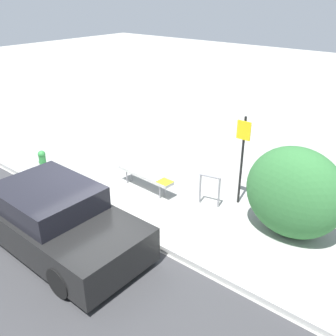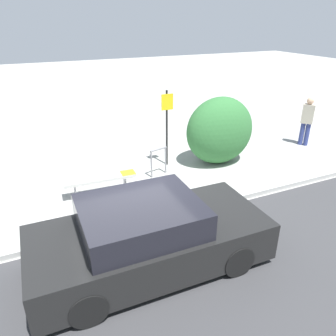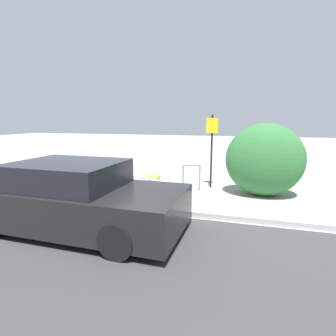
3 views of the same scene
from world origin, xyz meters
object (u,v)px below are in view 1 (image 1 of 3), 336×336
at_px(parked_car_near, 54,219).
at_px(bench, 145,175).
at_px(bike_rack, 210,187).
at_px(fire_hydrant, 43,162).
at_px(sign_post, 242,153).

bearing_deg(parked_car_near, bench, 93.68).
relative_size(bench, bike_rack, 2.23).
height_order(fire_hydrant, parked_car_near, parked_car_near).
distance_m(bench, sign_post, 2.68).
bearing_deg(bike_rack, sign_post, 47.69).
distance_m(bike_rack, fire_hydrant, 5.00).
xyz_separation_m(bench, fire_hydrant, (-2.94, -1.22, -0.03)).
relative_size(bike_rack, sign_post, 0.36).
distance_m(bench, parked_car_near, 3.00).
relative_size(bench, fire_hydrant, 2.41).
bearing_deg(fire_hydrant, parked_car_near, -29.72).
height_order(bench, bike_rack, bike_rack).
relative_size(fire_hydrant, parked_car_near, 0.18).
relative_size(sign_post, parked_car_near, 0.54).
distance_m(sign_post, parked_car_near, 4.59).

